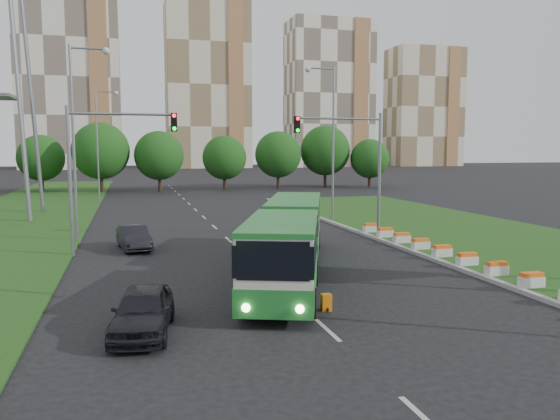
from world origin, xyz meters
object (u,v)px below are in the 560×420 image
object	(u,v)px
traffic_mast_left	(101,156)
articulated_bus	(284,238)
traffic_mast_median	(356,155)
car_left_near	(143,311)
car_left_far	(134,238)
shopping_trolley	(326,302)
pedestrian	(302,284)

from	to	relation	value
traffic_mast_left	articulated_bus	bearing A→B (deg)	-39.90
traffic_mast_median	traffic_mast_left	world-z (taller)	same
articulated_bus	car_left_near	size ratio (longest dim) A/B	3.86
traffic_mast_median	car_left_near	size ratio (longest dim) A/B	1.87
car_left_far	shopping_trolley	size ratio (longest dim) A/B	6.83
car_left_near	pedestrian	world-z (taller)	pedestrian
car_left_far	pedestrian	bearing A→B (deg)	-75.40
traffic_mast_left	car_left_near	xyz separation A→B (m)	(1.73, -13.77, -4.62)
traffic_mast_left	car_left_near	bearing A→B (deg)	-82.86
articulated_bus	shopping_trolley	xyz separation A→B (m)	(-0.18, -6.12, -1.37)
traffic_mast_left	car_left_far	bearing A→B (deg)	36.64
car_left_far	car_left_near	bearing A→B (deg)	-98.63
traffic_mast_left	car_left_far	world-z (taller)	traffic_mast_left
traffic_mast_median	car_left_far	bearing A→B (deg)	179.29
traffic_mast_median	shopping_trolley	xyz separation A→B (m)	(-7.09, -14.01, -5.05)
traffic_mast_median	articulated_bus	bearing A→B (deg)	-131.21
traffic_mast_left	car_left_far	distance (m)	5.06
pedestrian	shopping_trolley	distance (m)	1.20
car_left_near	shopping_trolley	distance (m)	6.40
articulated_bus	car_left_far	size ratio (longest dim) A/B	4.01
pedestrian	shopping_trolley	world-z (taller)	pedestrian
car_left_far	shopping_trolley	xyz separation A→B (m)	(6.50, -14.18, -0.38)
car_left_near	shopping_trolley	size ratio (longest dim) A/B	7.10
articulated_bus	shopping_trolley	size ratio (longest dim) A/B	27.42
traffic_mast_median	pedestrian	xyz separation A→B (m)	(-7.72, -13.12, -4.56)
car_left_near	traffic_mast_left	bearing A→B (deg)	106.25
traffic_mast_left	car_left_near	world-z (taller)	traffic_mast_left
traffic_mast_median	car_left_far	world-z (taller)	traffic_mast_median
traffic_mast_median	shopping_trolley	distance (m)	16.50
traffic_mast_left	articulated_bus	world-z (taller)	traffic_mast_left
traffic_mast_median	car_left_near	xyz separation A→B (m)	(-13.43, -14.77, -4.62)
traffic_mast_median	traffic_mast_left	distance (m)	15.19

